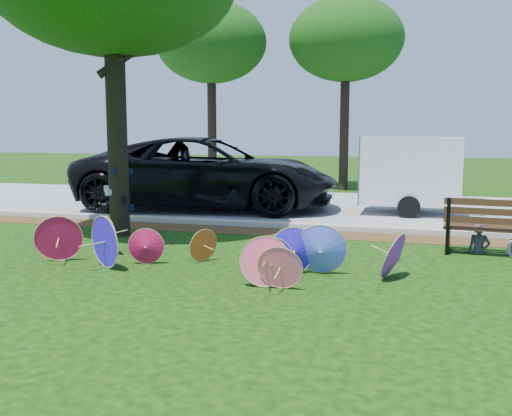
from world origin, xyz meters
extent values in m
plane|color=black|center=(0.00, 0.00, 0.00)|extent=(90.00, 90.00, 0.00)
cube|color=#472D16|center=(0.00, 4.50, 0.01)|extent=(90.00, 1.00, 0.01)
cube|color=#B7B5AD|center=(0.00, 5.20, 0.06)|extent=(90.00, 0.30, 0.12)
cube|color=gray|center=(0.00, 9.35, 0.01)|extent=(90.00, 8.00, 0.01)
cylinder|color=black|center=(-2.99, 3.20, 2.41)|extent=(0.44, 0.44, 4.81)
cone|color=#B81343|center=(1.02, 0.57, 0.32)|extent=(0.60, 0.58, 0.65)
cone|color=#2918DB|center=(1.47, 0.76, 0.39)|extent=(0.75, 0.49, 0.79)
cone|color=purple|center=(3.08, 0.95, 0.39)|extent=(0.58, 0.85, 0.77)
cone|color=#D7501E|center=(-0.30, 1.28, 0.30)|extent=(0.45, 0.59, 0.61)
cone|color=#B81343|center=(-2.76, 0.62, 0.43)|extent=(0.87, 0.64, 0.86)
cone|color=#B81343|center=(-2.29, 1.44, 0.36)|extent=(0.69, 0.61, 0.73)
cone|color=#2918DB|center=(-1.66, 0.41, 0.45)|extent=(0.86, 0.61, 0.91)
cone|color=#FE5981|center=(1.47, -0.10, 0.34)|extent=(0.69, 0.27, 0.69)
cone|color=#506AFF|center=(1.90, 0.88, 0.42)|extent=(0.87, 0.36, 0.86)
cone|color=#2918DB|center=(1.23, 0.20, 0.36)|extent=(0.74, 0.33, 0.73)
cone|color=#B81343|center=(-1.14, 0.77, 0.32)|extent=(0.65, 0.29, 0.65)
cone|color=#FE5981|center=(1.20, 0.01, 0.39)|extent=(0.80, 0.33, 0.78)
imported|color=black|center=(-2.65, 7.89, 1.07)|extent=(8.04, 4.41, 2.13)
cube|color=silver|center=(3.19, 8.39, 1.22)|extent=(2.66, 1.70, 2.45)
imported|color=#363E4A|center=(4.53, 3.33, 0.56)|extent=(0.41, 0.27, 1.11)
cylinder|color=black|center=(-4.66, 13.82, 2.50)|extent=(0.36, 0.36, 5.00)
ellipsoid|color=black|center=(-4.66, 13.82, 5.80)|extent=(4.40, 4.40, 3.20)
cylinder|color=black|center=(0.57, 14.54, 2.50)|extent=(0.36, 0.36, 5.00)
ellipsoid|color=black|center=(0.57, 14.54, 5.80)|extent=(4.40, 4.40, 3.20)
camera|label=1|loc=(3.32, -8.05, 2.31)|focal=40.00mm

